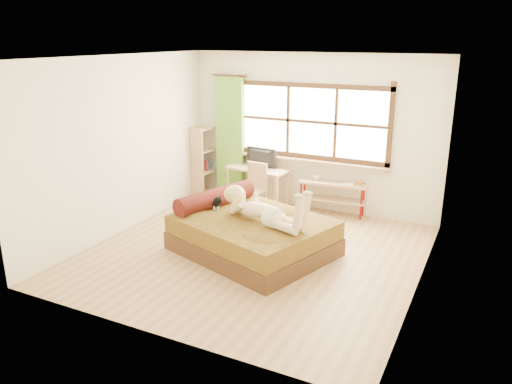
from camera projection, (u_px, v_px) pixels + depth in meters
The scene contains 18 objects.
floor at pixel (253, 253), 7.10m from camera, with size 4.50×4.50×0.00m, color #9E754C.
ceiling at pixel (253, 57), 6.29m from camera, with size 4.50×4.50×0.00m, color white.
wall_back at pixel (312, 133), 8.61m from camera, with size 4.50×4.50×0.00m, color silver.
wall_front at pixel (148, 212), 4.77m from camera, with size 4.50×4.50×0.00m, color silver.
wall_left at pixel (122, 146), 7.64m from camera, with size 4.50×4.50×0.00m, color silver.
wall_right at pixel (428, 182), 5.74m from camera, with size 4.50×4.50×0.00m, color silver.
window at pixel (311, 124), 8.54m from camera, with size 2.80×0.16×1.46m.
curtain at pixel (230, 138), 9.23m from camera, with size 0.55×0.10×2.20m, color #538C26.
bed at pixel (251, 233), 7.10m from camera, with size 2.44×2.18×0.77m.
woman at pixel (261, 200), 6.80m from camera, with size 1.43×0.41×0.61m, color beige, non-canonical shape.
kitten at pixel (212, 201), 7.35m from camera, with size 0.31×0.12×0.24m, color black, non-canonical shape.
desk at pixel (258, 173), 8.96m from camera, with size 1.17×0.64×0.70m.
monitor at pixel (259, 158), 8.92m from camera, with size 0.61×0.08×0.35m, color black.
chair at pixel (254, 185), 8.63m from camera, with size 0.43×0.43×0.87m.
pipe_shelf at pixel (333, 191), 8.54m from camera, with size 1.16×0.38×0.64m.
cup at pixel (316, 178), 8.61m from camera, with size 0.12×0.12×0.09m, color gray.
book at pixel (344, 183), 8.41m from camera, with size 0.17×0.23×0.02m, color gray.
bookshelf at pixel (205, 160), 9.56m from camera, with size 0.40×0.61×1.33m.
Camera 1 is at (2.92, -5.82, 2.97)m, focal length 35.00 mm.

